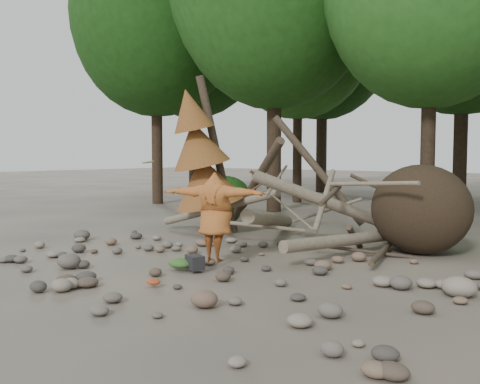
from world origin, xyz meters
The scene contains 13 objects.
ground centered at (0.00, 0.00, 0.00)m, with size 120.00×120.00×0.00m, color #514C44.
deadfall_pile centered at (2.02, 4.24, 0.95)m, with size 8.55×5.24×3.30m.
dead_conifer centered at (-3.12, 3.37, 2.11)m, with size 2.06×2.16×4.35m.
bush_left centered at (-5.50, 7.20, 0.72)m, with size 1.80×1.80×1.44m, color #1B4A13.
bush_mid centered at (0.80, 7.80, 0.56)m, with size 1.40×1.40×1.12m, color #255E1B.
frisbee_thrower centered at (-0.11, 0.54, 0.96)m, with size 3.30×1.22×1.98m.
backpack centered at (-0.02, -0.15, 0.13)m, with size 0.38×0.26×0.26m, color black.
cloth_green centered at (-0.30, -0.24, 0.09)m, with size 0.49×0.41×0.18m, color #356127.
cloth_orange centered at (0.26, -1.43, 0.05)m, with size 0.26×0.21×0.10m, color #A93F1D.
boulder_front_left centered at (-2.12, -1.44, 0.14)m, with size 0.48×0.43×0.29m, color #615950.
boulder_front_right centered at (1.69, -1.76, 0.13)m, with size 0.42×0.38×0.25m, color brown.
boulder_mid_right centered at (4.38, 1.12, 0.16)m, with size 0.53×0.48×0.32m, color gray.
boulder_mid_left centered at (-4.89, 0.77, 0.13)m, with size 0.45×0.40×0.27m, color #5C544E.
Camera 1 is at (6.80, -7.31, 2.19)m, focal length 40.00 mm.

